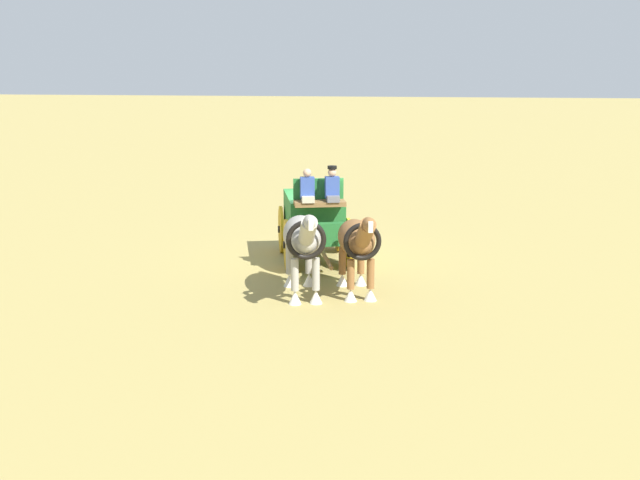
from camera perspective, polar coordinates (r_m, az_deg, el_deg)
The scene contains 4 objects.
ground_plane at distance 23.17m, azimuth -0.46°, elevation -1.37°, with size 220.00×220.00×0.00m, color #9E8C4C.
show_wagon at distance 22.74m, azimuth -0.43°, elevation 1.63°, with size 5.67×2.59×2.85m.
draft_horse_near at distance 19.43m, azimuth 2.61°, elevation -0.13°, with size 2.94×1.33×2.16m.
draft_horse_off at distance 19.25m, azimuth -1.22°, elevation 0.05°, with size 3.16×1.43×2.26m.
Camera 1 is at (22.24, 3.46, 5.47)m, focal length 46.05 mm.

